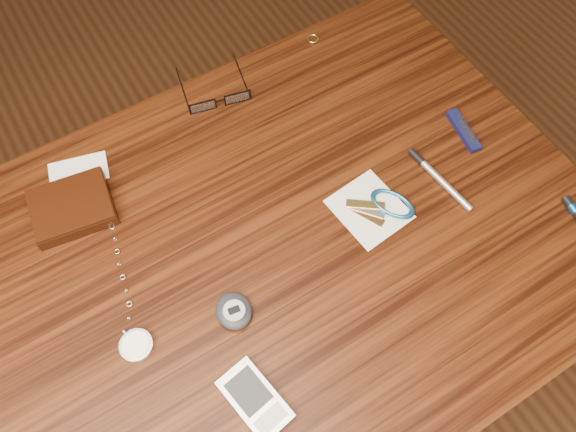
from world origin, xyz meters
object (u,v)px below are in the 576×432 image
(wallet_and_card, at_px, (72,207))
(pocket_watch, at_px, (135,339))
(desk, at_px, (264,281))
(silver_pen, at_px, (435,175))
(pedometer, at_px, (234,311))
(notepad_keys, at_px, (381,206))
(pda_phone, at_px, (255,400))
(pocket_knife, at_px, (464,131))
(eyeglasses, at_px, (219,100))

(wallet_and_card, bearing_deg, pocket_watch, -90.92)
(desk, xyz_separation_m, silver_pen, (0.30, -0.03, 0.11))
(pedometer, bearing_deg, silver_pen, 4.80)
(desk, xyz_separation_m, notepad_keys, (0.19, -0.03, 0.11))
(pocket_watch, xyz_separation_m, silver_pen, (0.50, -0.00, -0.00))
(wallet_and_card, xyz_separation_m, pedometer, (0.13, -0.27, -0.00))
(pda_phone, xyz_separation_m, notepad_keys, (0.30, 0.15, -0.00))
(wallet_and_card, bearing_deg, pocket_knife, -18.00)
(pocket_watch, xyz_separation_m, pedometer, (0.13, -0.04, 0.00))
(pocket_watch, bearing_deg, pda_phone, -57.04)
(pocket_watch, relative_size, silver_pen, 2.20)
(pedometer, bearing_deg, notepad_keys, 6.33)
(pedometer, distance_m, notepad_keys, 0.27)
(wallet_and_card, relative_size, pocket_watch, 0.54)
(pda_phone, distance_m, silver_pen, 0.43)
(pocket_knife, bearing_deg, wallet_and_card, 162.00)
(notepad_keys, bearing_deg, desk, 172.18)
(wallet_and_card, distance_m, eyeglasses, 0.29)
(pedometer, xyz_separation_m, pocket_knife, (0.47, 0.07, -0.00))
(eyeglasses, bearing_deg, pocket_knife, -39.94)
(silver_pen, bearing_deg, wallet_and_card, 154.83)
(desk, height_order, notepad_keys, notepad_keys)
(eyeglasses, distance_m, pedometer, 0.37)
(pda_phone, height_order, pedometer, pedometer)
(pocket_watch, bearing_deg, eyeglasses, 45.98)
(pda_phone, bearing_deg, eyeglasses, 67.13)
(pda_phone, bearing_deg, desk, 57.70)
(silver_pen, bearing_deg, pocket_watch, 179.47)
(wallet_and_card, relative_size, silver_pen, 1.18)
(pda_phone, relative_size, pocket_knife, 1.22)
(eyeglasses, height_order, pocket_watch, eyeglasses)
(eyeglasses, distance_m, pocket_knife, 0.40)
(notepad_keys, xyz_separation_m, silver_pen, (0.10, 0.00, 0.00))
(desk, xyz_separation_m, eyeglasses, (0.08, 0.28, 0.11))
(eyeglasses, relative_size, notepad_keys, 1.04)
(eyeglasses, distance_m, silver_pen, 0.37)
(wallet_and_card, relative_size, notepad_keys, 1.28)
(pocket_watch, bearing_deg, notepad_keys, -0.87)
(pocket_watch, bearing_deg, desk, 5.70)
(pocket_knife, bearing_deg, eyeglasses, 140.06)
(desk, relative_size, wallet_and_card, 6.33)
(pda_phone, bearing_deg, pedometer, 73.75)
(eyeglasses, height_order, silver_pen, eyeglasses)
(pocket_knife, xyz_separation_m, silver_pen, (-0.09, -0.04, -0.00))
(pocket_watch, relative_size, pda_phone, 2.79)
(wallet_and_card, xyz_separation_m, notepad_keys, (0.40, -0.24, -0.01))
(pocket_watch, height_order, pedometer, pedometer)
(pedometer, bearing_deg, wallet_and_card, 115.64)
(wallet_and_card, height_order, notepad_keys, wallet_and_card)
(pocket_knife, bearing_deg, pedometer, -170.97)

